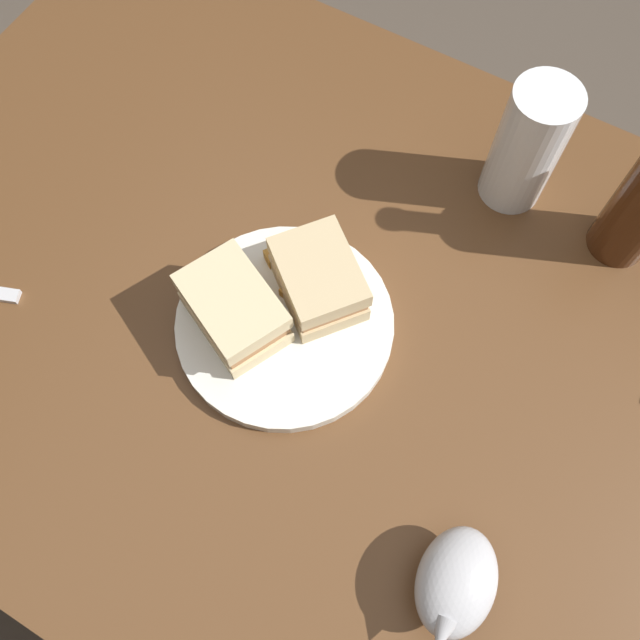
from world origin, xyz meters
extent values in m
plane|color=#4C4238|center=(0.00, 0.00, 0.00)|extent=(6.00, 6.00, 0.00)
cube|color=brown|center=(0.00, 0.00, 0.38)|extent=(1.28, 0.84, 0.76)
cylinder|color=silver|center=(-0.07, -0.03, 0.77)|extent=(0.24, 0.24, 0.02)
cube|color=#CCB284|center=(-0.06, 0.02, 0.79)|extent=(0.13, 0.13, 0.02)
cube|color=#B27A4C|center=(-0.06, 0.02, 0.81)|extent=(0.12, 0.12, 0.01)
cube|color=#CCB284|center=(-0.06, 0.02, 0.82)|extent=(0.13, 0.13, 0.02)
cube|color=beige|center=(-0.12, -0.06, 0.79)|extent=(0.14, 0.12, 0.02)
cube|color=#B27A4C|center=(-0.12, -0.06, 0.81)|extent=(0.13, 0.11, 0.02)
cube|color=beige|center=(-0.12, -0.06, 0.83)|extent=(0.14, 0.12, 0.02)
cube|color=#B77F33|center=(-0.12, 0.04, 0.78)|extent=(0.04, 0.05, 0.02)
cube|color=#B77F33|center=(-0.08, 0.01, 0.78)|extent=(0.03, 0.05, 0.01)
cube|color=#AD702D|center=(-0.10, 0.03, 0.78)|extent=(0.04, 0.04, 0.01)
cylinder|color=white|center=(0.07, 0.27, 0.84)|extent=(0.08, 0.08, 0.17)
cylinder|color=gold|center=(0.07, 0.27, 0.80)|extent=(0.07, 0.07, 0.08)
cylinder|color=#B7B7BC|center=(0.21, -0.19, 0.77)|extent=(0.04, 0.04, 0.02)
ellipsoid|color=#B7B7BC|center=(0.21, -0.19, 0.80)|extent=(0.09, 0.11, 0.05)
ellipsoid|color=#381E0F|center=(0.21, -0.19, 0.81)|extent=(0.07, 0.09, 0.02)
cone|color=#B7B7BC|center=(0.21, -0.23, 0.81)|extent=(0.03, 0.03, 0.02)
camera|label=1|loc=(0.11, -0.27, 1.47)|focal=38.20mm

